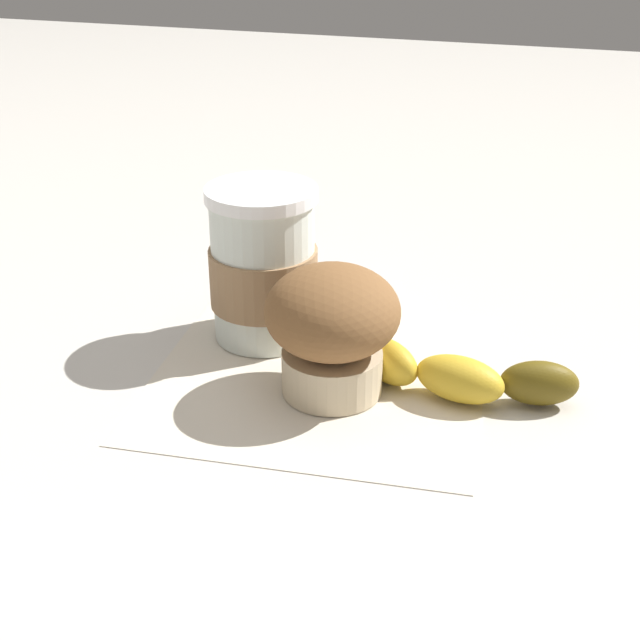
{
  "coord_description": "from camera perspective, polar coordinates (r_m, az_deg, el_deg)",
  "views": [
    {
      "loc": [
        0.18,
        -0.57,
        0.35
      ],
      "look_at": [
        0.0,
        0.0,
        0.05
      ],
      "focal_mm": 50.0,
      "sensor_mm": 36.0,
      "label": 1
    }
  ],
  "objects": [
    {
      "name": "muffin",
      "position": [
        0.64,
        0.79,
        -0.32
      ],
      "size": [
        0.1,
        0.1,
        0.1
      ],
      "color": "beige",
      "rests_on": "paper_napkin"
    },
    {
      "name": "ground_plane",
      "position": [
        0.69,
        0.0,
        -3.54
      ],
      "size": [
        3.0,
        3.0,
        0.0
      ],
      "primitive_type": "plane",
      "color": "beige"
    },
    {
      "name": "banana",
      "position": [
        0.66,
        9.02,
        -3.49
      ],
      "size": [
        0.17,
        0.06,
        0.03
      ],
      "color": "gold",
      "rests_on": "paper_napkin"
    },
    {
      "name": "paper_napkin",
      "position": [
        0.69,
        0.0,
        -3.49
      ],
      "size": [
        0.27,
        0.27,
        0.0
      ],
      "primitive_type": "cube",
      "rotation": [
        0.0,
        0.0,
        0.09
      ],
      "color": "beige",
      "rests_on": "ground_plane"
    },
    {
      "name": "coffee_cup",
      "position": [
        0.72,
        -3.64,
        3.41
      ],
      "size": [
        0.09,
        0.09,
        0.13
      ],
      "color": "silver",
      "rests_on": "paper_napkin"
    }
  ]
}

